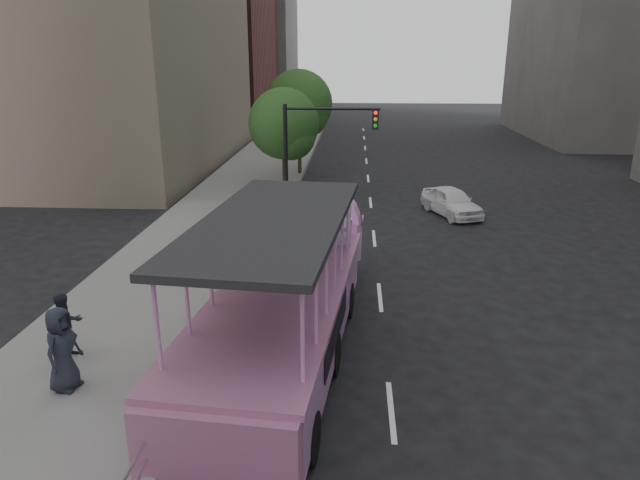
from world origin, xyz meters
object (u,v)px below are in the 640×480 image
(pedestrian_mid, at_px, (66,326))
(parking_sign, at_px, (268,214))
(car, at_px, (452,201))
(traffic_signal, at_px, (313,144))
(street_tree_near, at_px, (285,127))
(street_tree_far, at_px, (301,106))
(duck_boat, at_px, (290,292))
(pedestrian_far, at_px, (62,349))

(pedestrian_mid, distance_m, parking_sign, 9.10)
(car, xyz_separation_m, traffic_signal, (-6.42, -1.33, 2.84))
(parking_sign, distance_m, street_tree_near, 8.57)
(car, relative_size, pedestrian_mid, 2.35)
(street_tree_far, bearing_deg, traffic_signal, -81.57)
(street_tree_near, bearing_deg, duck_boat, -82.98)
(parking_sign, bearing_deg, street_tree_near, 92.11)
(traffic_signal, bearing_deg, pedestrian_far, -106.55)
(duck_boat, distance_m, traffic_signal, 11.80)
(duck_boat, relative_size, traffic_signal, 2.28)
(duck_boat, relative_size, street_tree_far, 1.84)
(traffic_signal, bearing_deg, pedestrian_mid, -110.29)
(car, bearing_deg, parking_sign, -162.17)
(pedestrian_mid, relative_size, traffic_signal, 0.32)
(parking_sign, relative_size, street_tree_near, 0.44)
(pedestrian_mid, bearing_deg, street_tree_far, 24.91)
(duck_boat, height_order, pedestrian_mid, duck_boat)
(duck_boat, distance_m, car, 14.36)
(pedestrian_far, bearing_deg, parking_sign, -6.40)
(car, relative_size, pedestrian_far, 2.04)
(street_tree_near, xyz_separation_m, street_tree_far, (0.20, 6.00, 0.49))
(car, height_order, parking_sign, parking_sign)
(street_tree_near, bearing_deg, car, -14.67)
(parking_sign, relative_size, traffic_signal, 0.48)
(parking_sign, bearing_deg, traffic_signal, 75.06)
(pedestrian_far, bearing_deg, car, -23.19)
(car, height_order, pedestrian_mid, pedestrian_mid)
(parking_sign, bearing_deg, duck_boat, -77.12)
(pedestrian_far, xyz_separation_m, traffic_signal, (4.31, 14.50, 2.25))
(parking_sign, bearing_deg, car, 38.66)
(duck_boat, bearing_deg, pedestrian_mid, -162.89)
(duck_boat, bearing_deg, traffic_signal, 91.26)
(street_tree_near, bearing_deg, traffic_signal, -65.02)
(duck_boat, distance_m, street_tree_near, 15.34)
(pedestrian_mid, relative_size, street_tree_far, 0.25)
(pedestrian_mid, relative_size, parking_sign, 0.65)
(street_tree_near, bearing_deg, pedestrian_mid, -101.16)
(street_tree_far, bearing_deg, car, -46.00)
(duck_boat, height_order, traffic_signal, traffic_signal)
(pedestrian_mid, height_order, street_tree_near, street_tree_near)
(car, bearing_deg, street_tree_near, 144.50)
(pedestrian_mid, distance_m, pedestrian_far, 1.43)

